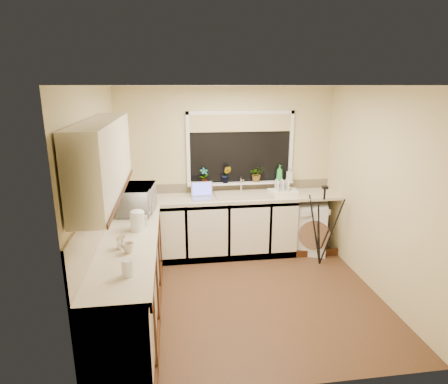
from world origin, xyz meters
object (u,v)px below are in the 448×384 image
Objects in this scene: washing_machine at (308,227)px; plant_b at (226,175)px; laptop at (202,194)px; plant_a at (204,176)px; microwave at (137,199)px; cup_back at (294,191)px; glass_jug at (128,268)px; dish_rack at (283,192)px; steel_jar at (121,243)px; tripod at (322,226)px; soap_bottle_green at (280,173)px; soap_bottle_clear at (289,174)px; plant_d at (257,174)px; kettle at (138,221)px; cup_left at (128,248)px.

plant_b reaches higher than washing_machine.
laptop is 1.29× the size of plant_a.
microwave is 2.30m from cup_back.
cup_back is (2.18, 2.25, -0.03)m from glass_jug.
dish_rack is 2.72m from steel_jar.
plant_b is at bearing 160.48° from dish_rack.
tripod is 4.69× the size of soap_bottle_green.
soap_bottle_clear is (1.35, 0.26, 0.19)m from laptop.
plant_d reaches higher than microwave.
plant_a is 0.98× the size of soap_bottle_green.
tripod is 9.39× the size of steel_jar.
tripod reaches higher than laptop.
plant_d is 1.17× the size of soap_bottle_clear.
plant_b is (1.32, 1.87, 0.22)m from steel_jar.
glass_jug is (-0.00, -1.06, -0.03)m from kettle.
soap_bottle_clear is at bearing 48.60° from glass_jug.
plant_d reaches higher than cup_left.
plant_a is at bearing 65.38° from cup_left.
cup_left is at bearing -130.33° from plant_d.
plant_b reaches higher than tripod.
plant_a is 1.35m from cup_back.
microwave is 2.53× the size of plant_a.
dish_rack is 3.19× the size of steel_jar.
kettle is at bearing 89.91° from glass_jug.
soap_bottle_green is 2.88m from cup_left.
glass_jug is (-2.43, -1.72, 0.40)m from tripod.
laptop is at bearing 176.18° from dish_rack.
glass_jug is 0.73× the size of soap_bottle_clear.
laptop is 1.36m from cup_back.
laptop is at bearing 69.69° from glass_jug.
microwave is at bearing 86.54° from steel_jar.
plant_b is at bearing -178.47° from soap_bottle_green.
soap_bottle_clear is at bearing 0.57° from plant_a.
kettle reaches higher than steel_jar.
dish_rack is 1.19m from plant_a.
soap_bottle_green is at bearing -64.05° from microwave.
steel_jar is 0.47× the size of plant_b.
glass_jug reaches higher than cup_left.
steel_jar is (-0.12, 0.58, -0.01)m from glass_jug.
laptop is 1.55× the size of soap_bottle_clear.
washing_machine is 2.74m from kettle.
cup_back is (0.16, -0.02, 0.01)m from dish_rack.
washing_machine is 3.11× the size of soap_bottle_green.
dish_rack is 1.67× the size of plant_d.
kettle is at bearing -144.96° from soap_bottle_green.
glass_jug is 0.56× the size of plant_b.
plant_a is (-1.57, 0.72, 0.60)m from tripod.
washing_machine is 1.12m from plant_d.
plant_b is 1.03m from cup_back.
steel_jar is (-0.94, -1.62, 0.00)m from laptop.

